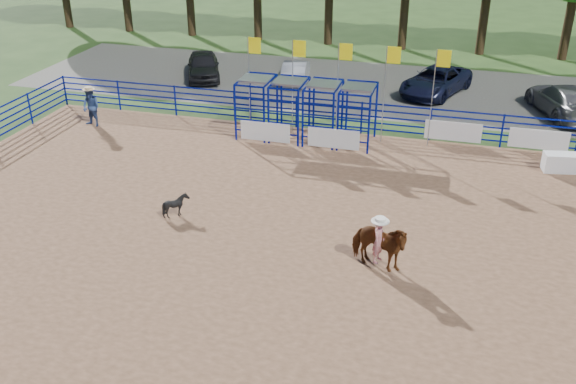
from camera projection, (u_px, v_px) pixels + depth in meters
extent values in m
plane|color=#324F1F|center=(307.00, 246.00, 20.23)|extent=(120.00, 120.00, 0.00)
cube|color=#876043|center=(307.00, 246.00, 20.23)|extent=(30.00, 20.00, 0.02)
cube|color=#65635A|center=(382.00, 88.00, 34.87)|extent=(40.00, 10.00, 0.01)
cube|color=white|center=(561.00, 162.00, 25.07)|extent=(1.45, 0.86, 0.73)
imported|color=brown|center=(378.00, 245.00, 18.73)|extent=(2.01, 1.31, 1.56)
imported|color=#A2172E|center=(380.00, 220.00, 18.35)|extent=(0.45, 0.57, 1.37)
cylinder|color=white|center=(382.00, 198.00, 18.03)|extent=(0.54, 0.54, 0.12)
imported|color=black|center=(176.00, 205.00, 21.75)|extent=(0.80, 0.72, 0.84)
imported|color=navy|center=(91.00, 107.00, 29.31)|extent=(0.99, 0.84, 1.78)
cylinder|color=tan|center=(88.00, 89.00, 28.91)|extent=(0.56, 0.56, 0.11)
imported|color=black|center=(203.00, 65.00, 36.28)|extent=(3.29, 4.64, 1.47)
imported|color=#979A9F|center=(296.00, 71.00, 35.61)|extent=(1.85, 3.89, 1.23)
imported|color=black|center=(436.00, 81.00, 33.68)|extent=(3.96, 5.51, 1.39)
imported|color=#5B5C5E|center=(563.00, 100.00, 30.78)|extent=(3.63, 5.48, 1.47)
cube|color=white|center=(265.00, 132.00, 27.58)|extent=(2.20, 0.04, 0.85)
cube|color=white|center=(333.00, 139.00, 26.87)|extent=(2.20, 0.04, 0.85)
cube|color=white|center=(453.00, 131.00, 27.61)|extent=(2.40, 0.04, 0.85)
cube|color=white|center=(539.00, 139.00, 26.77)|extent=(2.40, 0.04, 0.85)
cylinder|color=#3F2B19|center=(190.00, 1.00, 45.13)|extent=(0.56, 0.56, 4.80)
cylinder|color=#3F2B19|center=(258.00, 4.00, 43.93)|extent=(0.56, 0.56, 4.80)
cylinder|color=#3F2B19|center=(329.00, 8.00, 42.74)|extent=(0.56, 0.56, 4.80)
cylinder|color=#3F2B19|center=(404.00, 12.00, 41.55)|extent=(0.56, 0.56, 4.80)
cylinder|color=#3F2B19|center=(484.00, 16.00, 40.36)|extent=(0.56, 0.56, 4.80)
cylinder|color=#3F2B19|center=(569.00, 21.00, 39.16)|extent=(0.56, 0.56, 4.80)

